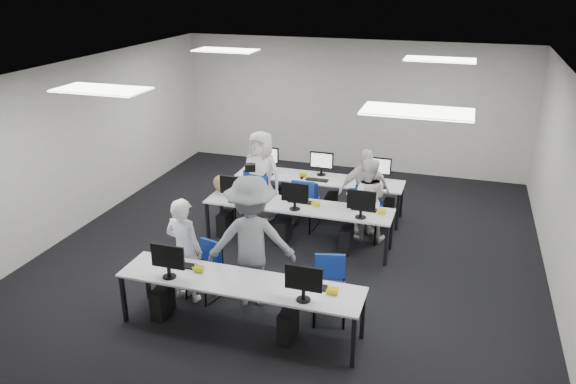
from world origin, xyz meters
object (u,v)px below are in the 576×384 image
(chair_7, at_px, (368,216))
(student_2, at_px, (261,176))
(desk_mid, at_px, (298,208))
(student_1, at_px, (367,200))
(chair_1, at_px, (329,301))
(photographer, at_px, (251,241))
(chair_6, at_px, (306,210))
(student_3, at_px, (364,191))
(chair_4, at_px, (361,225))
(chair_0, at_px, (205,280))
(chair_3, at_px, (304,215))
(student_0, at_px, (184,250))
(chair_2, at_px, (252,211))
(desk_front, at_px, (240,284))
(chair_5, at_px, (260,201))

(chair_7, xyz_separation_m, student_2, (-2.03, -0.04, 0.56))
(desk_mid, bearing_deg, student_1, 27.66)
(chair_1, distance_m, photographer, 1.33)
(desk_mid, distance_m, chair_6, 0.92)
(student_1, bearing_deg, student_3, -78.22)
(student_1, height_order, student_3, student_3)
(desk_mid, xyz_separation_m, chair_4, (1.01, 0.50, -0.40))
(desk_mid, distance_m, chair_0, 2.18)
(chair_3, distance_m, chair_4, 1.10)
(photographer, bearing_deg, chair_3, -109.22)
(desk_mid, height_order, chair_1, chair_1)
(chair_0, bearing_deg, chair_6, 91.67)
(desk_mid, xyz_separation_m, student_2, (-0.97, 0.87, 0.17))
(desk_mid, bearing_deg, student_0, -115.96)
(chair_6, height_order, student_0, student_0)
(chair_0, distance_m, chair_2, 2.49)
(student_1, height_order, photographer, photographer)
(chair_2, height_order, chair_4, chair_2)
(chair_3, distance_m, chair_6, 0.17)
(student_0, distance_m, student_3, 3.57)
(desk_front, bearing_deg, student_3, 74.35)
(chair_2, relative_size, chair_4, 1.04)
(chair_1, distance_m, chair_6, 3.05)
(chair_1, bearing_deg, chair_3, 99.20)
(student_1, height_order, student_2, student_2)
(student_1, distance_m, photographer, 2.73)
(desk_front, xyz_separation_m, student_3, (0.97, 3.45, 0.10))
(desk_front, distance_m, student_3, 3.58)
(student_0, height_order, student_2, student_2)
(chair_4, relative_size, chair_5, 0.92)
(chair_1, bearing_deg, photographer, 161.04)
(chair_0, height_order, student_0, student_0)
(desk_mid, height_order, student_3, student_3)
(chair_4, xyz_separation_m, chair_6, (-1.10, 0.33, 0.01))
(chair_0, bearing_deg, desk_front, -21.81)
(chair_0, xyz_separation_m, chair_6, (0.70, 2.82, 0.03))
(chair_2, xyz_separation_m, student_3, (1.99, 0.36, 0.48))
(desk_mid, xyz_separation_m, chair_0, (-0.79, -1.99, -0.42))
(chair_1, xyz_separation_m, student_1, (0.03, 2.57, 0.47))
(student_2, distance_m, student_3, 1.94)
(student_0, height_order, student_1, student_0)
(chair_5, height_order, chair_6, chair_5)
(chair_7, bearing_deg, chair_4, -95.36)
(chair_3, bearing_deg, desk_front, -85.17)
(chair_2, distance_m, student_1, 2.14)
(desk_front, height_order, chair_1, chair_1)
(chair_7, bearing_deg, student_1, -86.95)
(chair_2, relative_size, chair_7, 1.00)
(chair_7, bearing_deg, photographer, -110.94)
(chair_6, bearing_deg, desk_mid, -84.06)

